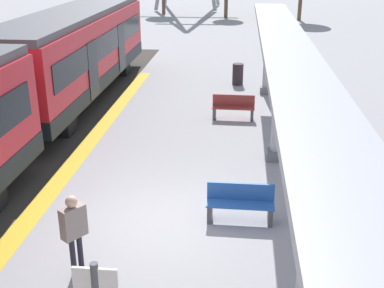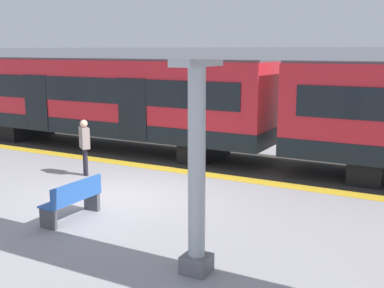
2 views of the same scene
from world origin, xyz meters
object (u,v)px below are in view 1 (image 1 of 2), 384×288
train_far_carriage (76,53)px  canopy_pillar_fourth (267,52)px  canopy_pillar_third (278,101)px  passenger_waiting_near_edge (74,226)px  trash_bin (238,74)px  canopy_pillar_second (309,246)px  bench_far_end (240,202)px  bench_near_end (233,107)px

train_far_carriage → canopy_pillar_fourth: train_far_carriage is taller
canopy_pillar_third → canopy_pillar_fourth: same height
canopy_pillar_third → canopy_pillar_fourth: 7.04m
train_far_carriage → passenger_waiting_near_edge: size_ratio=7.97×
passenger_waiting_near_edge → canopy_pillar_third: bearing=55.6°
canopy_pillar_third → trash_bin: (-1.18, 8.42, -1.29)m
canopy_pillar_second → canopy_pillar_fourth: same height
canopy_pillar_third → canopy_pillar_fourth: (0.00, 7.04, 0.00)m
canopy_pillar_second → canopy_pillar_fourth: bearing=90.0°
trash_bin → passenger_waiting_near_edge: (-2.79, -14.22, 0.55)m
canopy_pillar_fourth → canopy_pillar_second: bearing=-90.0°
canopy_pillar_second → passenger_waiting_near_edge: 4.27m
train_far_carriage → canopy_pillar_fourth: (7.58, 1.36, -0.07)m
bench_far_end → passenger_waiting_near_edge: (-3.01, -2.28, 0.58)m
canopy_pillar_third → bench_near_end: bearing=109.6°
canopy_pillar_fourth → bench_far_end: size_ratio=2.31×
train_far_carriage → canopy_pillar_fourth: bearing=10.2°
canopy_pillar_second → trash_bin: 15.70m
trash_bin → bench_near_end: bearing=-91.1°
canopy_pillar_fourth → bench_near_end: 3.91m
canopy_pillar_second → trash_bin: (-1.18, 15.60, -1.29)m
canopy_pillar_second → bench_far_end: bearing=104.8°
canopy_pillar_second → trash_bin: size_ratio=3.67×
train_far_carriage → trash_bin: 7.09m
canopy_pillar_second → bench_far_end: size_ratio=2.31×
bench_far_end → canopy_pillar_third: bearing=74.7°
canopy_pillar_third → bench_far_end: 3.88m
bench_far_end → trash_bin: bearing=91.0°
bench_near_end → trash_bin: (0.09, 4.83, 0.03)m
bench_near_end → passenger_waiting_near_edge: passenger_waiting_near_edge is taller
canopy_pillar_fourth → bench_far_end: (-0.97, -10.56, -1.32)m
train_far_carriage → canopy_pillar_second: 14.93m
bench_near_end → bench_far_end: (0.31, -7.11, 0.00)m
canopy_pillar_third → canopy_pillar_fourth: bearing=90.0°
canopy_pillar_second → passenger_waiting_near_edge: (-3.97, 1.39, -0.74)m
canopy_pillar_fourth → trash_bin: canopy_pillar_fourth is taller
train_far_carriage → trash_bin: (6.40, 2.74, -1.36)m
bench_near_end → canopy_pillar_second: bearing=-83.3°
passenger_waiting_near_edge → canopy_pillar_fourth: bearing=72.8°
bench_near_end → trash_bin: trash_bin is taller
bench_near_end → trash_bin: size_ratio=1.59×
canopy_pillar_second → trash_bin: bearing=94.3°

